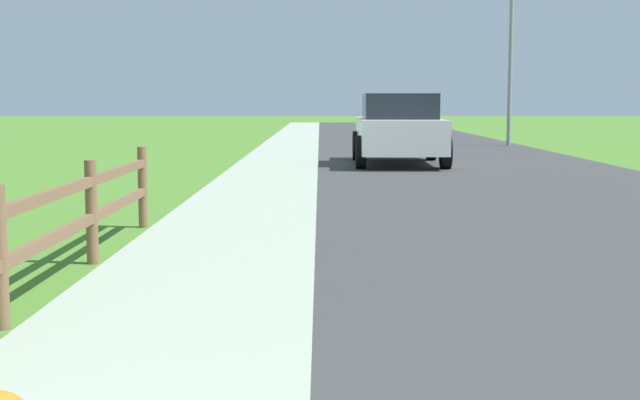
{
  "coord_description": "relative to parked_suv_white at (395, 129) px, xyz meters",
  "views": [
    {
      "loc": [
        0.05,
        -0.63,
        1.53
      ],
      "look_at": [
        0.09,
        7.22,
        0.62
      ],
      "focal_mm": 48.62,
      "sensor_mm": 36.0,
      "label": 1
    }
  ],
  "objects": [
    {
      "name": "curb_concrete",
      "position": [
        -4.94,
        6.85,
        -0.84
      ],
      "size": [
        6.0,
        66.0,
        0.01
      ],
      "primitive_type": "cube",
      "color": "#A0AF98",
      "rests_on": "ground"
    },
    {
      "name": "parked_suv_white",
      "position": [
        0.0,
        0.0,
        0.0
      ],
      "size": [
        2.17,
        4.55,
        1.69
      ],
      "color": "white",
      "rests_on": "ground"
    },
    {
      "name": "grass_verge",
      "position": [
        -6.44,
        6.85,
        -0.84
      ],
      "size": [
        5.0,
        66.0,
        0.0
      ],
      "primitive_type": "cube",
      "color": "#4A7D2A",
      "rests_on": "ground"
    },
    {
      "name": "ground_plane",
      "position": [
        -1.94,
        4.85,
        -0.85
      ],
      "size": [
        120.0,
        120.0,
        0.0
      ],
      "primitive_type": "plane",
      "color": "#4A7D2A"
    },
    {
      "name": "road_asphalt",
      "position": [
        1.56,
        6.85,
        -0.84
      ],
      "size": [
        7.0,
        66.0,
        0.01
      ],
      "primitive_type": "cube",
      "color": "#3A3A3A",
      "rests_on": "ground"
    },
    {
      "name": "street_lamp",
      "position": [
        4.63,
        8.59,
        2.67
      ],
      "size": [
        1.17,
        0.2,
        5.85
      ],
      "color": "gray",
      "rests_on": "ground"
    }
  ]
}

